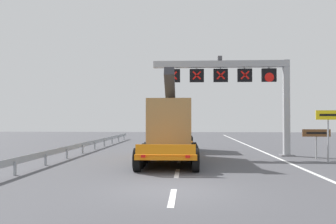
% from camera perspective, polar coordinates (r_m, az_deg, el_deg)
% --- Properties ---
extents(ground, '(112.00, 112.00, 0.00)m').
position_cam_1_polar(ground, '(12.26, 0.50, -12.60)').
color(ground, '#4C4C51').
extents(lane_markings, '(0.20, 42.12, 0.01)m').
position_cam_1_polar(lane_markings, '(25.88, 2.12, -6.57)').
color(lane_markings, silver).
rests_on(lane_markings, ground).
extents(edge_line_right, '(0.20, 63.00, 0.01)m').
position_cam_1_polar(edge_line_right, '(24.78, 16.41, -6.76)').
color(edge_line_right, silver).
rests_on(edge_line_right, ground).
extents(overhead_lane_gantry, '(9.35, 0.90, 6.70)m').
position_cam_1_polar(overhead_lane_gantry, '(24.32, 11.34, 5.11)').
color(overhead_lane_gantry, '#9EA0A5').
rests_on(overhead_lane_gantry, ground).
extents(heavy_haul_truck_orange, '(3.06, 14.08, 5.30)m').
position_cam_1_polar(heavy_haul_truck_orange, '(23.72, 0.68, -2.26)').
color(heavy_haul_truck_orange, orange).
rests_on(heavy_haul_truck_orange, ground).
extents(exit_sign_yellow, '(1.36, 0.15, 2.93)m').
position_cam_1_polar(exit_sign_yellow, '(21.56, 24.44, -1.72)').
color(exit_sign_yellow, '#9EA0A5').
rests_on(exit_sign_yellow, ground).
extents(tourist_info_sign_brown, '(1.68, 0.15, 1.82)m').
position_cam_1_polar(tourist_info_sign_brown, '(23.34, 22.82, -3.61)').
color(tourist_info_sign_brown, '#9EA0A5').
rests_on(tourist_info_sign_brown, ground).
extents(guardrail_left, '(0.13, 32.99, 0.76)m').
position_cam_1_polar(guardrail_left, '(27.61, -12.72, -5.04)').
color(guardrail_left, '#999EA3').
rests_on(guardrail_left, ground).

